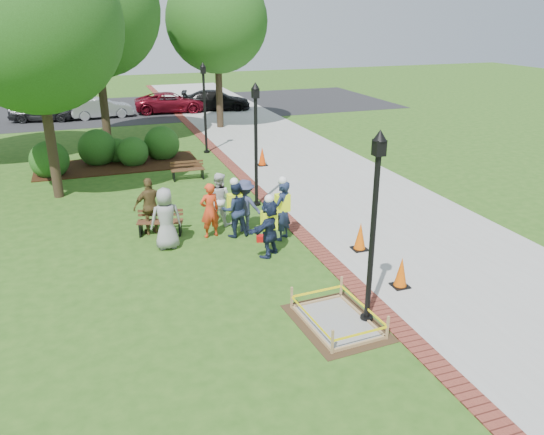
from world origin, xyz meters
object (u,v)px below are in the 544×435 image
object	(u,v)px
hivis_worker_a	(269,226)
hivis_worker_b	(282,209)
hivis_worker_c	(235,208)
lamp_near	(374,215)
cone_front	(401,273)
bench_near	(161,227)
wet_concrete_pad	(337,314)

from	to	relation	value
hivis_worker_a	hivis_worker_b	xyz separation A→B (m)	(0.74, 0.95, 0.07)
hivis_worker_c	lamp_near	bearing A→B (deg)	-75.24
cone_front	hivis_worker_c	distance (m)	5.40
lamp_near	hivis_worker_c	size ratio (longest dim) A/B	2.30
cone_front	hivis_worker_b	distance (m)	4.20
bench_near	hivis_worker_c	size ratio (longest dim) A/B	0.78
bench_near	cone_front	world-z (taller)	cone_front
wet_concrete_pad	hivis_worker_b	xyz separation A→B (m)	(0.48, 4.75, 0.73)
hivis_worker_a	hivis_worker_b	bearing A→B (deg)	52.07
hivis_worker_a	hivis_worker_c	size ratio (longest dim) A/B	0.97
cone_front	hivis_worker_c	xyz separation A→B (m)	(-2.98, 4.47, 0.53)
lamp_near	cone_front	bearing A→B (deg)	35.14
bench_near	cone_front	size ratio (longest dim) A/B	1.79
hivis_worker_a	wet_concrete_pad	bearing A→B (deg)	-86.08
bench_near	wet_concrete_pad	bearing A→B (deg)	-65.24
wet_concrete_pad	hivis_worker_b	bearing A→B (deg)	84.24
bench_near	lamp_near	bearing A→B (deg)	-60.79
wet_concrete_pad	bench_near	xyz separation A→B (m)	(-2.91, 6.32, 0.00)
lamp_near	hivis_worker_b	world-z (taller)	lamp_near
wet_concrete_pad	cone_front	distance (m)	2.41
lamp_near	hivis_worker_b	xyz separation A→B (m)	(-0.20, 4.85, -1.51)
bench_near	hivis_worker_b	xyz separation A→B (m)	(3.39, -1.57, 0.73)
cone_front	hivis_worker_b	bearing A→B (deg)	114.42
hivis_worker_b	hivis_worker_c	distance (m)	1.44
lamp_near	hivis_worker_c	xyz separation A→B (m)	(-1.46, 5.54, -1.56)
wet_concrete_pad	hivis_worker_c	xyz separation A→B (m)	(-0.78, 5.44, 0.69)
bench_near	lamp_near	world-z (taller)	lamp_near
bench_near	cone_front	bearing A→B (deg)	-46.32
wet_concrete_pad	hivis_worker_b	distance (m)	4.83
cone_front	hivis_worker_a	world-z (taller)	hivis_worker_a
wet_concrete_pad	hivis_worker_c	bearing A→B (deg)	98.20
hivis_worker_b	cone_front	bearing A→B (deg)	-65.58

